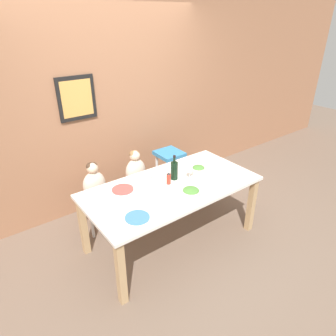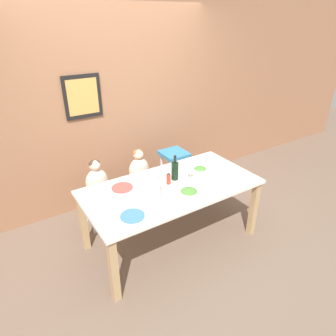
# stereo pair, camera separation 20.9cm
# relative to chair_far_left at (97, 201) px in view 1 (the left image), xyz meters

# --- Properties ---
(ground_plane) EXTENTS (14.00, 14.00, 0.00)m
(ground_plane) POSITION_rel_chair_far_left_xyz_m (0.57, -0.74, -0.37)
(ground_plane) COLOR #705B4C
(wall_back) EXTENTS (10.00, 0.09, 2.70)m
(wall_back) POSITION_rel_chair_far_left_xyz_m (0.56, 0.50, 0.98)
(wall_back) COLOR #9E6B4C
(wall_back) RESTS_ON ground_plane
(dining_table) EXTENTS (1.87, 0.94, 0.74)m
(dining_table) POSITION_rel_chair_far_left_xyz_m (0.57, -0.74, 0.28)
(dining_table) COLOR white
(dining_table) RESTS_ON ground_plane
(chair_far_left) EXTENTS (0.38, 0.40, 0.44)m
(chair_far_left) POSITION_rel_chair_far_left_xyz_m (0.00, 0.00, 0.00)
(chair_far_left) COLOR silver
(chair_far_left) RESTS_ON ground_plane
(chair_far_center) EXTENTS (0.38, 0.40, 0.44)m
(chair_far_center) POSITION_rel_chair_far_left_xyz_m (0.56, 0.00, 0.00)
(chair_far_center) COLOR silver
(chair_far_center) RESTS_ON ground_plane
(chair_right_highchair) EXTENTS (0.33, 0.34, 0.72)m
(chair_right_highchair) POSITION_rel_chair_far_left_xyz_m (1.09, 0.00, 0.18)
(chair_right_highchair) COLOR silver
(chair_right_highchair) RESTS_ON ground_plane
(person_child_left) EXTENTS (0.27, 0.18, 0.44)m
(person_child_left) POSITION_rel_chair_far_left_xyz_m (0.00, 0.00, 0.27)
(person_child_left) COLOR beige
(person_child_left) RESTS_ON chair_far_left
(person_child_center) EXTENTS (0.27, 0.18, 0.44)m
(person_child_center) POSITION_rel_chair_far_left_xyz_m (0.56, 0.00, 0.27)
(person_child_center) COLOR beige
(person_child_center) RESTS_ON chair_far_center
(wine_bottle) EXTENTS (0.08, 0.08, 0.28)m
(wine_bottle) POSITION_rel_chair_far_left_xyz_m (0.67, -0.64, 0.47)
(wine_bottle) COLOR black
(wine_bottle) RESTS_ON dining_table
(paper_towel_roll) EXTENTS (0.12, 0.12, 0.28)m
(paper_towel_roll) POSITION_rel_chair_far_left_xyz_m (0.28, -0.87, 0.50)
(paper_towel_roll) COLOR white
(paper_towel_roll) RESTS_ON dining_table
(wine_glass_near) EXTENTS (0.06, 0.06, 0.16)m
(wine_glass_near) POSITION_rel_chair_far_left_xyz_m (0.81, -0.74, 0.47)
(wine_glass_near) COLOR white
(wine_glass_near) RESTS_ON dining_table
(salad_bowl_large) EXTENTS (0.19, 0.19, 0.10)m
(salad_bowl_large) POSITION_rel_chair_far_left_xyz_m (0.58, -1.03, 0.41)
(salad_bowl_large) COLOR silver
(salad_bowl_large) RESTS_ON dining_table
(salad_bowl_small) EXTENTS (0.16, 0.16, 0.10)m
(salad_bowl_small) POSITION_rel_chair_far_left_xyz_m (0.97, -0.71, 0.41)
(salad_bowl_small) COLOR silver
(salad_bowl_small) RESTS_ON dining_table
(dinner_plate_front_left) EXTENTS (0.22, 0.22, 0.01)m
(dinner_plate_front_left) POSITION_rel_chair_far_left_xyz_m (-0.03, -1.01, 0.37)
(dinner_plate_front_left) COLOR teal
(dinner_plate_front_left) RESTS_ON dining_table
(dinner_plate_back_left) EXTENTS (0.22, 0.22, 0.01)m
(dinner_plate_back_left) POSITION_rel_chair_far_left_xyz_m (0.10, -0.50, 0.37)
(dinner_plate_back_left) COLOR #D14C47
(dinner_plate_back_left) RESTS_ON dining_table
(dinner_plate_back_right) EXTENTS (0.22, 0.22, 0.01)m
(dinner_plate_back_right) POSITION_rel_chair_far_left_xyz_m (1.18, -0.54, 0.37)
(dinner_plate_back_right) COLOR silver
(dinner_plate_back_right) RESTS_ON dining_table
(condiment_bottle_hot_sauce) EXTENTS (0.05, 0.05, 0.14)m
(condiment_bottle_hot_sauce) POSITION_rel_chair_far_left_xyz_m (0.56, -0.69, 0.43)
(condiment_bottle_hot_sauce) COLOR red
(condiment_bottle_hot_sauce) RESTS_ON dining_table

